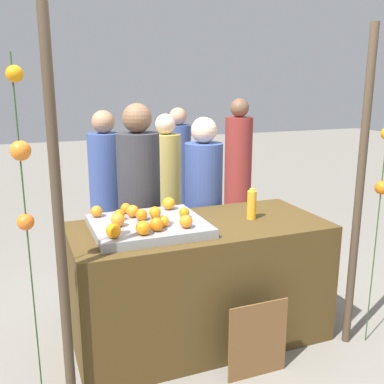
# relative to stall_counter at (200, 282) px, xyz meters

# --- Properties ---
(ground_plane) EXTENTS (24.00, 24.00, 0.00)m
(ground_plane) POSITION_rel_stall_counter_xyz_m (0.00, 0.00, -0.44)
(ground_plane) COLOR gray
(stall_counter) EXTENTS (1.80, 0.83, 0.88)m
(stall_counter) POSITION_rel_stall_counter_xyz_m (0.00, 0.00, 0.00)
(stall_counter) COLOR #4C3819
(stall_counter) RESTS_ON ground_plane
(orange_tray) EXTENTS (0.75, 0.65, 0.06)m
(orange_tray) POSITION_rel_stall_counter_xyz_m (-0.37, 0.01, 0.47)
(orange_tray) COLOR gray
(orange_tray) RESTS_ON stall_counter
(orange_0) EXTENTS (0.07, 0.07, 0.07)m
(orange_0) POSITION_rel_stall_counter_xyz_m (-0.54, 0.12, 0.53)
(orange_0) COLOR orange
(orange_0) RESTS_ON orange_tray
(orange_1) EXTENTS (0.09, 0.09, 0.09)m
(orange_1) POSITION_rel_stall_counter_xyz_m (-0.15, 0.24, 0.54)
(orange_1) COLOR orange
(orange_1) RESTS_ON orange_tray
(orange_2) EXTENTS (0.08, 0.08, 0.08)m
(orange_2) POSITION_rel_stall_counter_xyz_m (-0.67, 0.25, 0.54)
(orange_2) COLOR orange
(orange_2) RESTS_ON orange_tray
(orange_3) EXTENTS (0.09, 0.09, 0.09)m
(orange_3) POSITION_rel_stall_counter_xyz_m (-0.65, -0.23, 0.54)
(orange_3) COLOR orange
(orange_3) RESTS_ON orange_tray
(orange_4) EXTENTS (0.09, 0.09, 0.09)m
(orange_4) POSITION_rel_stall_counter_xyz_m (-0.58, -0.02, 0.54)
(orange_4) COLOR orange
(orange_4) RESTS_ON orange_tray
(orange_5) EXTENTS (0.07, 0.07, 0.07)m
(orange_5) POSITION_rel_stall_counter_xyz_m (-0.11, 0.01, 0.53)
(orange_5) COLOR orange
(orange_5) RESTS_ON orange_tray
(orange_6) EXTENTS (0.09, 0.09, 0.09)m
(orange_6) POSITION_rel_stall_counter_xyz_m (-0.47, -0.24, 0.54)
(orange_6) COLOR orange
(orange_6) RESTS_ON orange_tray
(orange_7) EXTENTS (0.07, 0.07, 0.07)m
(orange_7) POSITION_rel_stall_counter_xyz_m (-0.47, 0.26, 0.54)
(orange_7) COLOR orange
(orange_7) RESTS_ON orange_tray
(orange_8) EXTENTS (0.09, 0.09, 0.09)m
(orange_8) POSITION_rel_stall_counter_xyz_m (-0.18, -0.20, 0.54)
(orange_8) COLOR orange
(orange_8) RESTS_ON orange_tray
(orange_9) EXTENTS (0.08, 0.08, 0.08)m
(orange_9) POSITION_rel_stall_counter_xyz_m (-0.31, -0.13, 0.54)
(orange_9) COLOR orange
(orange_9) RESTS_ON orange_tray
(orange_10) EXTENTS (0.08, 0.08, 0.08)m
(orange_10) POSITION_rel_stall_counter_xyz_m (-0.30, 0.07, 0.54)
(orange_10) COLOR orange
(orange_10) RESTS_ON orange_tray
(orange_11) EXTENTS (0.08, 0.08, 0.08)m
(orange_11) POSITION_rel_stall_counter_xyz_m (-0.40, 0.06, 0.54)
(orange_11) COLOR orange
(orange_11) RESTS_ON orange_tray
(orange_12) EXTENTS (0.09, 0.09, 0.09)m
(orange_12) POSITION_rel_stall_counter_xyz_m (-0.37, -0.20, 0.54)
(orange_12) COLOR orange
(orange_12) RESTS_ON orange_tray
(orange_13) EXTENTS (0.09, 0.09, 0.09)m
(orange_13) POSITION_rel_stall_counter_xyz_m (-0.44, 0.15, 0.54)
(orange_13) COLOR orange
(orange_13) RESTS_ON orange_tray
(juice_bottle) EXTENTS (0.07, 0.07, 0.23)m
(juice_bottle) POSITION_rel_stall_counter_xyz_m (0.40, -0.02, 0.54)
(juice_bottle) COLOR orange
(juice_bottle) RESTS_ON stall_counter
(chalkboard_sign) EXTENTS (0.41, 0.03, 0.53)m
(chalkboard_sign) POSITION_rel_stall_counter_xyz_m (0.17, -0.56, -0.19)
(chalkboard_sign) COLOR brown
(chalkboard_sign) RESTS_ON ground_plane
(vendor_left) EXTENTS (0.34, 0.34, 1.69)m
(vendor_left) POSITION_rel_stall_counter_xyz_m (-0.27, 0.62, 0.35)
(vendor_left) COLOR #333338
(vendor_left) RESTS_ON ground_plane
(vendor_right) EXTENTS (0.32, 0.32, 1.57)m
(vendor_right) POSITION_rel_stall_counter_xyz_m (0.28, 0.59, 0.30)
(vendor_right) COLOR #384C8C
(vendor_right) RESTS_ON ground_plane
(crowd_person_0) EXTENTS (0.33, 0.33, 1.66)m
(crowd_person_0) POSITION_rel_stall_counter_xyz_m (1.36, 2.06, 0.34)
(crowd_person_0) COLOR maroon
(crowd_person_0) RESTS_ON ground_plane
(crowd_person_1) EXTENTS (0.32, 0.32, 1.60)m
(crowd_person_1) POSITION_rel_stall_counter_xyz_m (-0.38, 1.45, 0.31)
(crowd_person_1) COLOR #384C8C
(crowd_person_1) RESTS_ON ground_plane
(crowd_person_2) EXTENTS (0.31, 0.31, 1.55)m
(crowd_person_2) POSITION_rel_stall_counter_xyz_m (0.67, 2.32, 0.29)
(crowd_person_2) COLOR #384C8C
(crowd_person_2) RESTS_ON ground_plane
(crowd_person_3) EXTENTS (0.31, 0.31, 1.54)m
(crowd_person_3) POSITION_rel_stall_counter_xyz_m (0.26, 1.55, 0.28)
(crowd_person_3) COLOR tan
(crowd_person_3) RESTS_ON ground_plane
(canopy_post_left) EXTENTS (0.06, 0.06, 2.21)m
(canopy_post_left) POSITION_rel_stall_counter_xyz_m (-0.98, -0.45, 0.67)
(canopy_post_left) COLOR #473828
(canopy_post_left) RESTS_ON ground_plane
(canopy_post_right) EXTENTS (0.06, 0.06, 2.21)m
(canopy_post_right) POSITION_rel_stall_counter_xyz_m (0.98, -0.45, 0.67)
(canopy_post_right) COLOR #473828
(canopy_post_right) RESTS_ON ground_plane
(garland_strand_left) EXTENTS (0.10, 0.10, 1.98)m
(garland_strand_left) POSITION_rel_stall_counter_xyz_m (-1.13, -0.44, 1.04)
(garland_strand_left) COLOR #2D4C23
(garland_strand_left) RESTS_ON ground_plane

